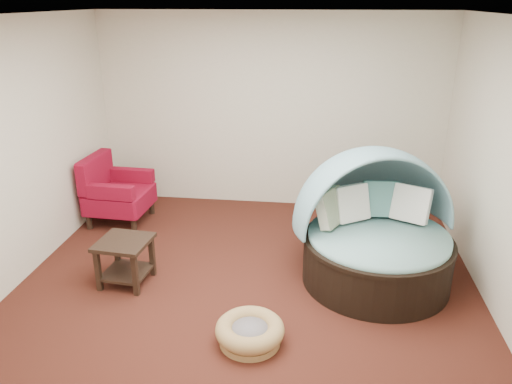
# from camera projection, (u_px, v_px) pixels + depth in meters

# --- Properties ---
(floor) EXTENTS (5.00, 5.00, 0.00)m
(floor) POSITION_uv_depth(u_px,v_px,m) (246.00, 289.00, 5.41)
(floor) COLOR #451D13
(floor) RESTS_ON ground
(wall_back) EXTENTS (5.00, 0.00, 5.00)m
(wall_back) POSITION_uv_depth(u_px,v_px,m) (270.00, 112.00, 7.21)
(wall_back) COLOR beige
(wall_back) RESTS_ON floor
(wall_front) EXTENTS (5.00, 0.00, 5.00)m
(wall_front) POSITION_uv_depth(u_px,v_px,m) (174.00, 317.00, 2.59)
(wall_front) COLOR beige
(wall_front) RESTS_ON floor
(wall_left) EXTENTS (0.00, 5.00, 5.00)m
(wall_left) POSITION_uv_depth(u_px,v_px,m) (8.00, 157.00, 5.20)
(wall_left) COLOR beige
(wall_left) RESTS_ON floor
(wall_right) EXTENTS (0.00, 5.00, 5.00)m
(wall_right) POSITION_uv_depth(u_px,v_px,m) (512.00, 177.00, 4.61)
(wall_right) COLOR beige
(wall_right) RESTS_ON floor
(ceiling) EXTENTS (5.00, 5.00, 0.00)m
(ceiling) POSITION_uv_depth(u_px,v_px,m) (244.00, 16.00, 4.39)
(ceiling) COLOR white
(ceiling) RESTS_ON wall_back
(canopy_daybed) EXTENTS (2.07, 2.04, 1.48)m
(canopy_daybed) POSITION_uv_depth(u_px,v_px,m) (376.00, 221.00, 5.41)
(canopy_daybed) COLOR black
(canopy_daybed) RESTS_ON floor
(pet_basket) EXTENTS (0.76, 0.76, 0.22)m
(pet_basket) POSITION_uv_depth(u_px,v_px,m) (250.00, 332.00, 4.53)
(pet_basket) COLOR #9A7646
(pet_basket) RESTS_ON floor
(red_armchair) EXTENTS (0.85, 0.85, 0.95)m
(red_armchair) POSITION_uv_depth(u_px,v_px,m) (115.00, 192.00, 6.92)
(red_armchair) COLOR black
(red_armchair) RESTS_ON floor
(side_table) EXTENTS (0.58, 0.58, 0.51)m
(side_table) POSITION_uv_depth(u_px,v_px,m) (125.00, 256.00, 5.42)
(side_table) COLOR black
(side_table) RESTS_ON floor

